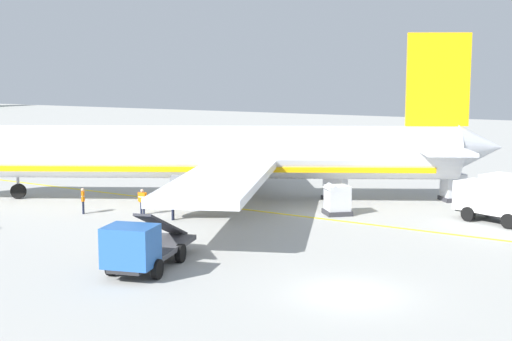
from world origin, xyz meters
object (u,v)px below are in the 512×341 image
Objects in this scene: cargo_container_mid at (453,187)px; crew_supervisor at (142,200)px; crew_loader_left at (83,199)px; service_truck_catering at (142,247)px; service_truck_baggage at (508,198)px; crew_marshaller at (173,205)px; cargo_container_near at (337,200)px; airliner_foreground at (212,153)px; cargo_container_far at (335,185)px.

cargo_container_mid is 22.07m from crew_supervisor.
service_truck_catering is at bearing -123.98° from crew_loader_left.
service_truck_baggage is 20.46m from crew_marshaller.
crew_loader_left is at bearing 132.45° from cargo_container_mid.
crew_loader_left is (-8.51, 14.16, 0.04)m from cargo_container_near.
airliner_foreground is at bearing 25.66° from service_truck_catering.
service_truck_baggage is 3.85× the size of crew_supervisor.
service_truck_catering is at bearing -154.34° from airliner_foreground.
crew_loader_left reaches higher than crew_marshaller.
service_truck_catering is 22.12m from cargo_container_far.
service_truck_baggage is at bearing -140.18° from cargo_container_mid.
cargo_container_far is 1.24× the size of crew_loader_left.
crew_supervisor is at bearing -62.55° from crew_loader_left.
crew_marshaller is at bearing -95.57° from crew_supervisor.
cargo_container_near is at bearing -57.87° from crew_supervisor.
cargo_container_near is 1.36× the size of crew_loader_left.
crew_supervisor is at bearing 174.07° from airliner_foreground.
cargo_container_mid is (8.84, -14.88, -2.39)m from airliner_foreground.
cargo_container_near reaches higher than crew_marshaller.
crew_loader_left is (8.30, 12.32, -0.17)m from service_truck_catering.
service_truck_baggage is at bearing -101.02° from cargo_container_far.
cargo_container_far reaches higher than crew_supervisor.
service_truck_baggage is at bearing -31.11° from service_truck_catering.
service_truck_catering is 14.86m from crew_loader_left.
service_truck_catering is 13.43m from crew_supervisor.
airliner_foreground is 20.24m from service_truck_baggage.
crew_marshaller is (-12.25, 5.29, -0.03)m from cargo_container_far.
crew_loader_left reaches higher than crew_supervisor.
service_truck_catering is (-16.91, -8.13, -2.22)m from airliner_foreground.
crew_supervisor is at bearing 122.13° from cargo_container_near.
cargo_container_mid is at bearing -38.97° from crew_marshaller.
airliner_foreground is at bearing -25.98° from crew_loader_left.
crew_marshaller is at bearing -164.07° from airliner_foreground.
cargo_container_near is (16.82, -1.83, -0.21)m from service_truck_catering.
service_truck_baggage is 2.83× the size of cargo_container_mid.
airliner_foreground is 16.37× the size of cargo_container_near.
cargo_container_far is (5.29, 2.66, 0.04)m from cargo_container_near.
cargo_container_near is 1.00× the size of cargo_container_mid.
cargo_container_mid is 8.40m from cargo_container_far.
cargo_container_near is 1.10× the size of cargo_container_far.
service_truck_baggage reaches higher than cargo_container_mid.
cargo_container_far is 13.34m from crew_marshaller.
crew_supervisor is at bearing 135.09° from cargo_container_mid.
service_truck_catering is at bearing -177.87° from cargo_container_far.
cargo_container_mid is 1.40× the size of crew_marshaller.
service_truck_baggage reaches higher than crew_supervisor.
airliner_foreground is 7.73m from crew_marshaller.
cargo_container_far is (2.47, 12.67, -0.64)m from service_truck_baggage.
crew_marshaller is 0.97× the size of crew_supervisor.
cargo_container_near is at bearing -48.76° from crew_marshaller.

